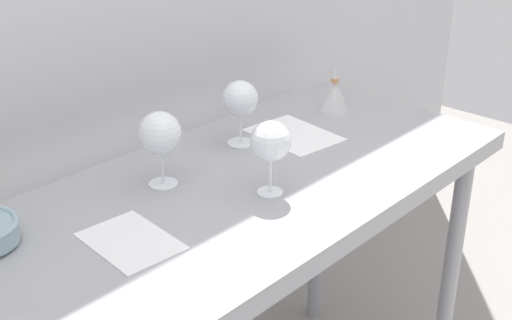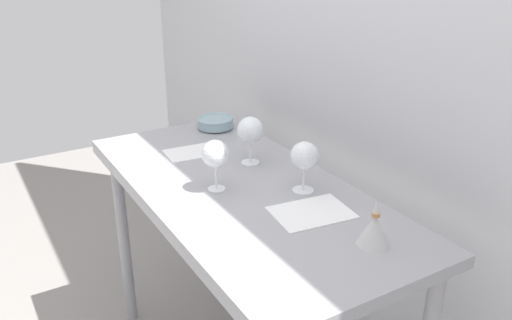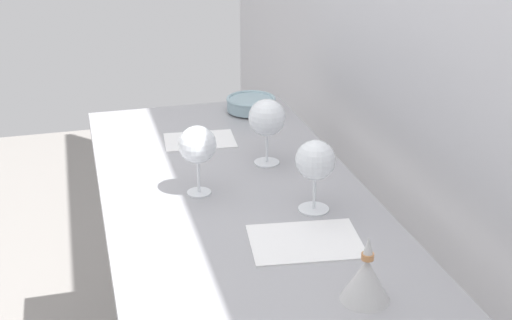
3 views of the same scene
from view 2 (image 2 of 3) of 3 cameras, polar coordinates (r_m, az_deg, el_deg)
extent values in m
cube|color=silver|center=(1.98, 11.20, 11.06)|extent=(3.80, 0.04, 2.60)
cube|color=#99999E|center=(1.84, -1.38, -3.28)|extent=(1.40, 0.64, 0.04)
cube|color=#99999E|center=(1.72, -10.91, -5.81)|extent=(1.40, 0.01, 0.05)
cylinder|color=#99999E|center=(2.49, -13.97, -8.27)|extent=(0.05, 0.05, 0.86)
cylinder|color=#99999E|center=(2.66, -3.22, -5.52)|extent=(0.05, 0.05, 0.86)
cylinder|color=white|center=(1.80, 5.06, -3.25)|extent=(0.07, 0.07, 0.00)
cylinder|color=white|center=(1.78, 5.11, -1.97)|extent=(0.01, 0.01, 0.08)
sphere|color=white|center=(1.74, 5.20, 0.48)|extent=(0.09, 0.09, 0.09)
cylinder|color=maroon|center=(1.75, 5.18, -0.02)|extent=(0.07, 0.07, 0.02)
cylinder|color=white|center=(2.01, -0.60, -0.27)|extent=(0.07, 0.07, 0.00)
cylinder|color=white|center=(1.99, -0.61, 0.92)|extent=(0.01, 0.01, 0.09)
sphere|color=white|center=(1.96, -0.62, 3.23)|extent=(0.10, 0.10, 0.10)
cylinder|color=#5A1115|center=(1.96, -0.62, 2.76)|extent=(0.07, 0.07, 0.03)
cylinder|color=white|center=(1.80, -4.26, -3.11)|extent=(0.06, 0.06, 0.00)
cylinder|color=white|center=(1.78, -4.30, -1.80)|extent=(0.01, 0.01, 0.09)
sphere|color=white|center=(1.75, -4.38, 0.66)|extent=(0.09, 0.09, 0.09)
cylinder|color=maroon|center=(1.76, -4.36, 0.17)|extent=(0.06, 0.06, 0.02)
cube|color=white|center=(2.12, -6.88, 0.84)|extent=(0.16, 0.22, 0.00)
cube|color=white|center=(1.66, 5.96, -5.60)|extent=(0.20, 0.26, 0.00)
cylinder|color=#4C4C4C|center=(2.38, -4.36, 3.48)|extent=(0.14, 0.14, 0.01)
cylinder|color=#8CA8B2|center=(2.37, -4.38, 3.99)|extent=(0.16, 0.16, 0.04)
torus|color=#8CA8B2|center=(2.37, -4.39, 4.43)|extent=(0.16, 0.16, 0.01)
cone|color=silver|center=(1.51, 12.54, -7.36)|extent=(0.10, 0.10, 0.09)
cylinder|color=#C17F4C|center=(1.49, 12.70, -5.72)|extent=(0.02, 0.02, 0.01)
cone|color=silver|center=(1.48, 12.78, -4.91)|extent=(0.02, 0.02, 0.04)
camera|label=1|loc=(2.51, -37.41, 17.22)|focal=48.00mm
camera|label=3|loc=(0.46, 73.42, 4.11)|focal=49.75mm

